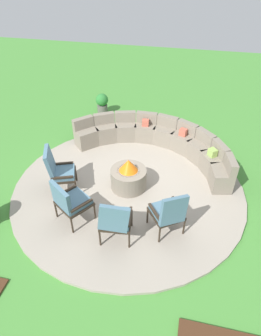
% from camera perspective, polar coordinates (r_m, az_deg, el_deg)
% --- Properties ---
extents(ground_plane, '(24.00, 24.00, 0.00)m').
position_cam_1_polar(ground_plane, '(6.87, -0.37, -3.97)').
color(ground_plane, '#478C38').
extents(patio_circle, '(5.31, 5.31, 0.06)m').
position_cam_1_polar(patio_circle, '(6.85, -0.37, -3.78)').
color(patio_circle, '#9E9384').
rests_on(patio_circle, ground_plane).
extents(fire_pit, '(0.82, 0.82, 0.76)m').
position_cam_1_polar(fire_pit, '(6.64, -0.39, -1.65)').
color(fire_pit, gray).
rests_on(fire_pit, patio_circle).
extents(curved_stone_bench, '(4.23, 2.20, 0.79)m').
position_cam_1_polar(curved_stone_bench, '(7.85, 5.47, 5.18)').
color(curved_stone_bench, gray).
rests_on(curved_stone_bench, patio_circle).
extents(lounge_chair_front_left, '(0.74, 0.74, 1.11)m').
position_cam_1_polar(lounge_chair_front_left, '(6.59, -13.92, -0.31)').
color(lounge_chair_front_left, '#2D2319').
rests_on(lounge_chair_front_left, patio_circle).
extents(lounge_chair_front_right, '(0.83, 0.84, 1.01)m').
position_cam_1_polar(lounge_chair_front_right, '(5.83, -11.78, -6.26)').
color(lounge_chair_front_right, '#2D2319').
rests_on(lounge_chair_front_right, patio_circle).
extents(lounge_chair_back_left, '(0.65, 0.64, 1.02)m').
position_cam_1_polar(lounge_chair_back_left, '(5.38, -3.00, -9.94)').
color(lounge_chair_back_left, '#2D2319').
rests_on(lounge_chair_back_left, patio_circle).
extents(lounge_chair_back_right, '(0.78, 0.80, 1.03)m').
position_cam_1_polar(lounge_chair_back_right, '(5.54, 7.50, -8.46)').
color(lounge_chair_back_right, '#2D2319').
rests_on(lounge_chair_back_right, patio_circle).
extents(potted_plant_2, '(0.41, 0.41, 0.68)m').
position_cam_1_polar(potted_plant_2, '(9.98, -5.55, 12.57)').
color(potted_plant_2, '#605B56').
rests_on(potted_plant_2, ground_plane).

